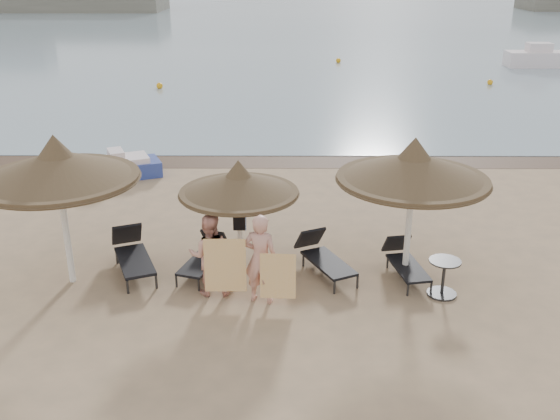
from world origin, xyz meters
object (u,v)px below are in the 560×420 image
(lounger_far_left, at_px, (132,253))
(person_left, at_px, (209,249))
(side_table, at_px, (443,279))
(lounger_far_right, at_px, (405,261))
(pedal_boat, at_px, (128,166))
(person_right, at_px, (261,252))
(lounger_near_left, at_px, (205,256))
(lounger_near_right, at_px, (323,256))
(palapa_left, at_px, (57,167))
(palapa_right, at_px, (413,168))
(palapa_center, at_px, (239,184))

(lounger_far_left, height_order, person_left, person_left)
(side_table, xyz_separation_m, person_left, (-4.86, 0.05, 0.65))
(lounger_far_right, relative_size, pedal_boat, 0.79)
(side_table, bearing_deg, person_right, -176.07)
(person_left, bearing_deg, lounger_near_left, -79.91)
(lounger_near_right, distance_m, side_table, 2.67)
(palapa_left, distance_m, person_right, 4.50)
(lounger_near_left, relative_size, person_right, 0.83)
(lounger_near_right, distance_m, person_right, 2.02)
(palapa_left, distance_m, palapa_right, 7.31)
(lounger_far_right, bearing_deg, side_table, -64.64)
(palapa_left, distance_m, side_table, 8.28)
(lounger_near_right, bearing_deg, palapa_center, 153.03)
(lounger_near_left, xyz_separation_m, person_right, (1.30, -1.37, 0.76))
(lounger_near_left, height_order, lounger_far_right, lounger_near_left)
(palapa_right, xyz_separation_m, pedal_boat, (-7.73, 6.89, -2.20))
(palapa_right, xyz_separation_m, side_table, (0.64, -0.78, -2.17))
(person_left, bearing_deg, pedal_boat, -67.62)
(palapa_left, xyz_separation_m, lounger_far_right, (7.31, 0.34, -2.29))
(lounger_far_left, bearing_deg, palapa_center, -22.83)
(person_left, distance_m, pedal_boat, 8.42)
(lounger_near_right, bearing_deg, palapa_left, 159.52)
(lounger_near_right, height_order, pedal_boat, pedal_boat)
(lounger_far_left, bearing_deg, person_right, -47.45)
(lounger_near_left, distance_m, person_left, 1.28)
(palapa_center, bearing_deg, palapa_right, -4.97)
(lounger_far_left, height_order, person_right, person_right)
(lounger_near_right, xyz_separation_m, pedal_boat, (-5.93, 6.61, -0.04))
(palapa_center, bearing_deg, lounger_near_right, -1.23)
(palapa_left, bearing_deg, lounger_far_right, 2.69)
(person_right, distance_m, pedal_boat, 9.19)
(palapa_left, height_order, pedal_boat, palapa_left)
(lounger_far_left, distance_m, lounger_far_right, 6.10)
(side_table, distance_m, pedal_boat, 11.36)
(lounger_far_right, relative_size, person_left, 0.87)
(lounger_near_left, relative_size, side_table, 2.31)
(palapa_left, height_order, palapa_center, palapa_left)
(lounger_far_left, bearing_deg, palapa_right, -25.49)
(lounger_far_right, distance_m, person_left, 4.36)
(lounger_far_right, bearing_deg, palapa_right, -101.58)
(person_right, bearing_deg, lounger_far_left, -10.22)
(lounger_near_left, height_order, person_right, person_right)
(side_table, distance_m, person_left, 4.90)
(palapa_center, distance_m, lounger_far_right, 4.05)
(palapa_left, relative_size, person_right, 1.50)
(palapa_center, bearing_deg, palapa_left, -171.49)
(lounger_near_left, distance_m, pedal_boat, 7.33)
(palapa_right, height_order, person_right, palapa_right)
(lounger_far_left, distance_m, lounger_near_left, 1.64)
(lounger_far_right, bearing_deg, lounger_near_left, 167.06)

